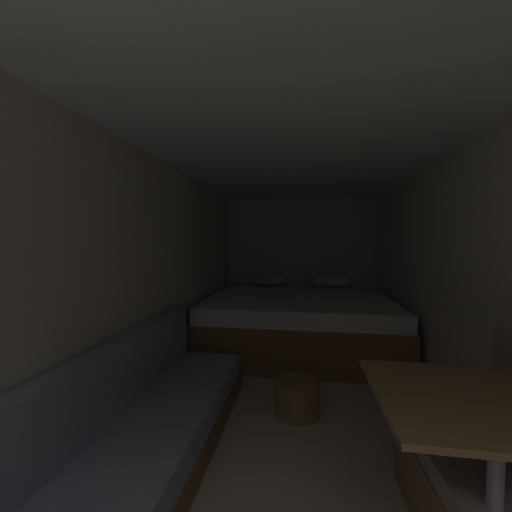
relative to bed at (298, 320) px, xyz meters
The scene contains 9 objects.
ground_plane 1.51m from the bed, 90.00° to the right, with size 6.96×6.96×0.00m, color beige.
wall_back 1.23m from the bed, 90.00° to the left, with size 2.44×0.05×2.03m, color beige.
wall_left 2.02m from the bed, 129.06° to the right, with size 0.05×4.96×2.03m, color beige.
wall_right 2.02m from the bed, 50.94° to the right, with size 0.05×4.96×2.03m, color beige.
ceiling_slab 2.26m from the bed, 90.00° to the right, with size 2.44×4.96×0.05m, color white.
bed is the anchor object (origin of this frame).
sofa_left 2.52m from the bed, 110.46° to the right, with size 0.65×2.38×0.72m.
dinette_table 2.70m from the bed, 74.95° to the right, with size 0.72×0.66×0.72m.
wicker_basket 1.56m from the bed, 89.41° to the right, with size 0.36×0.36×0.25m.
Camera 1 is at (0.04, -0.55, 1.33)m, focal length 21.09 mm.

